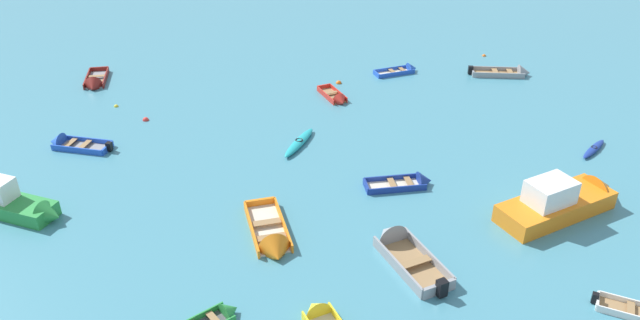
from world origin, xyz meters
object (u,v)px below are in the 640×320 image
rowboat_blue_midfield_left (405,70)px  mooring_buoy_midfield (116,107)px  kayak_turquoise_foreground_center (299,142)px  mooring_buoy_near_foreground (484,56)px  kayak_deep_blue_near_right (594,149)px  rowboat_maroon_back_row_right (95,84)px  rowboat_green_cluster_outer (217,319)px  rowboat_orange_far_left (273,243)px  rowboat_red_far_right (337,99)px  mooring_buoy_between_boats_left (146,120)px  rowboat_blue_center (68,144)px  motor_launch_orange_distant_center (564,200)px  mooring_buoy_trailing (339,83)px  rowboat_grey_near_camera (512,73)px  motor_launch_green_outer_right (13,203)px  rowboat_grey_back_row_left (399,247)px  rowboat_deep_blue_back_row_center (413,183)px

rowboat_blue_midfield_left → mooring_buoy_midfield: bearing=-167.0°
kayak_turquoise_foreground_center → mooring_buoy_near_foreground: size_ratio=11.96×
kayak_deep_blue_near_right → rowboat_maroon_back_row_right: bearing=159.5°
rowboat_green_cluster_outer → rowboat_orange_far_left: size_ratio=0.63×
rowboat_red_far_right → kayak_turquoise_foreground_center: 6.63m
mooring_buoy_midfield → mooring_buoy_between_boats_left: size_ratio=0.72×
kayak_deep_blue_near_right → mooring_buoy_midfield: kayak_deep_blue_near_right is taller
rowboat_blue_midfield_left → rowboat_blue_center: bearing=-155.4°
motor_launch_orange_distant_center → mooring_buoy_trailing: 19.20m
kayak_turquoise_foreground_center → rowboat_maroon_back_row_right: rowboat_maroon_back_row_right is taller
mooring_buoy_between_boats_left → kayak_deep_blue_near_right: bearing=-12.4°
rowboat_grey_near_camera → rowboat_blue_center: (-29.71, -8.84, -0.02)m
motor_launch_green_outer_right → mooring_buoy_midfield: bearing=79.5°
motor_launch_orange_distant_center → rowboat_maroon_back_row_right: (-26.81, 17.45, -0.50)m
rowboat_green_cluster_outer → rowboat_blue_midfield_left: (12.12, 24.83, -0.01)m
rowboat_red_far_right → rowboat_grey_near_camera: size_ratio=0.70×
rowboat_blue_center → rowboat_red_far_right: bearing=17.7°
rowboat_blue_midfield_left → rowboat_red_far_right: 7.36m
kayak_turquoise_foreground_center → rowboat_orange_far_left: bearing=-99.4°
rowboat_grey_back_row_left → mooring_buoy_trailing: (-0.87, 19.26, -0.24)m
rowboat_orange_far_left → mooring_buoy_between_boats_left: rowboat_orange_far_left is taller
motor_launch_orange_distant_center → rowboat_orange_far_left: motor_launch_orange_distant_center is taller
rowboat_grey_back_row_left → mooring_buoy_near_foreground: 26.44m
rowboat_deep_blue_back_row_center → mooring_buoy_between_boats_left: (-15.39, 8.76, -0.16)m
rowboat_grey_near_camera → motor_launch_orange_distant_center: bearing=-101.5°
rowboat_grey_back_row_left → rowboat_orange_far_left: size_ratio=0.99×
motor_launch_orange_distant_center → motor_launch_green_outer_right: (-26.79, 1.71, -0.09)m
rowboat_grey_near_camera → mooring_buoy_trailing: 12.96m
rowboat_orange_far_left → rowboat_deep_blue_back_row_center: bearing=32.4°
rowboat_grey_back_row_left → rowboat_blue_midfield_left: rowboat_grey_back_row_left is taller
motor_launch_green_outer_right → rowboat_orange_far_left: bearing=-15.5°
rowboat_grey_near_camera → mooring_buoy_trailing: size_ratio=11.28×
kayak_turquoise_foreground_center → rowboat_orange_far_left: size_ratio=0.76×
rowboat_red_far_right → mooring_buoy_trailing: rowboat_red_far_right is taller
mooring_buoy_midfield → kayak_turquoise_foreground_center: bearing=-27.2°
rowboat_green_cluster_outer → motor_launch_orange_distant_center: 17.55m
rowboat_maroon_back_row_right → kayak_deep_blue_near_right: size_ratio=1.64×
rowboat_grey_back_row_left → rowboat_deep_blue_back_row_center: bearing=72.6°
rowboat_green_cluster_outer → mooring_buoy_between_boats_left: rowboat_green_cluster_outer is taller
mooring_buoy_trailing → mooring_buoy_midfield: bearing=-169.2°
rowboat_red_far_right → mooring_buoy_near_foreground: size_ratio=10.57×
rowboat_blue_center → rowboat_grey_near_camera: bearing=16.6°
motor_launch_orange_distant_center → mooring_buoy_near_foreground: (2.69, 21.40, -0.68)m
rowboat_grey_back_row_left → rowboat_red_far_right: size_ratio=1.49×
rowboat_blue_midfield_left → mooring_buoy_between_boats_left: rowboat_blue_midfield_left is taller
rowboat_orange_far_left → kayak_turquoise_foreground_center: bearing=80.6°
motor_launch_green_outer_right → kayak_deep_blue_near_right: (31.16, 4.10, -0.45)m
rowboat_deep_blue_back_row_center → mooring_buoy_between_boats_left: size_ratio=9.11×
motor_launch_orange_distant_center → kayak_turquoise_foreground_center: bearing=148.6°
rowboat_blue_midfield_left → rowboat_blue_center: rowboat_blue_center is taller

